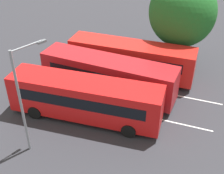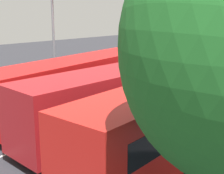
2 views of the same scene
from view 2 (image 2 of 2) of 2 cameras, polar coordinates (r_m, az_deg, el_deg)
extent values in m
plane|color=#2B2B30|center=(16.09, -0.62, -8.15)|extent=(76.49, 76.49, 0.00)
cube|color=red|center=(13.37, 10.65, -5.08)|extent=(11.41, 4.07, 2.77)
cube|color=black|center=(13.86, 6.37, -2.80)|extent=(9.30, 1.44, 0.89)
cube|color=black|center=(12.76, 15.44, -4.71)|extent=(9.30, 1.44, 0.89)
cylinder|color=black|center=(17.29, 12.91, -5.09)|extent=(1.07, 0.43, 1.04)
cylinder|color=black|center=(11.83, -3.65, -13.98)|extent=(1.07, 0.43, 1.04)
cube|color=#AD191E|center=(15.94, 1.61, -1.73)|extent=(11.31, 3.22, 2.77)
cube|color=black|center=(20.11, 12.43, 3.42)|extent=(0.27, 2.18, 1.16)
cube|color=black|center=(16.67, -1.42, 0.15)|extent=(9.37, 0.72, 0.89)
cube|color=black|center=(15.09, 4.98, -1.37)|extent=(9.37, 0.72, 0.89)
cube|color=black|center=(20.05, 12.53, 4.71)|extent=(0.23, 1.98, 0.32)
cube|color=black|center=(20.56, 12.20, -1.81)|extent=(0.25, 2.27, 0.36)
cylinder|color=black|center=(19.64, 6.16, -2.50)|extent=(1.05, 0.35, 1.04)
cylinder|color=black|center=(18.35, 11.93, -3.92)|extent=(1.05, 0.35, 1.04)
cylinder|color=black|center=(14.97, -11.24, -8.03)|extent=(1.05, 0.35, 1.04)
cylinder|color=black|center=(13.24, -5.33, -10.83)|extent=(1.05, 0.35, 1.04)
cube|color=red|center=(18.64, -6.26, 0.51)|extent=(11.44, 4.59, 2.77)
cube|color=black|center=(22.77, 3.30, 4.92)|extent=(0.54, 2.15, 1.16)
cube|color=black|center=(19.40, -8.88, 1.96)|extent=(9.22, 1.90, 0.89)
cube|color=black|center=(17.78, -3.45, 1.01)|extent=(9.22, 1.90, 0.89)
cube|color=black|center=(22.72, 3.35, 6.07)|extent=(0.48, 1.96, 0.32)
cube|color=black|center=(23.17, 3.28, 0.27)|extent=(0.54, 2.25, 0.36)
cylinder|color=black|center=(22.30, -2.10, -0.43)|extent=(1.07, 0.48, 1.04)
cylinder|color=black|center=(20.94, 2.90, -1.39)|extent=(1.07, 0.48, 1.04)
cylinder|color=black|center=(17.57, -17.01, -5.04)|extent=(1.07, 0.48, 1.04)
cylinder|color=black|center=(15.82, -11.92, -6.84)|extent=(1.07, 0.48, 1.04)
cylinder|color=#232833|center=(21.19, 15.55, -1.97)|extent=(0.13, 0.13, 0.86)
cylinder|color=#232833|center=(21.18, 15.12, -1.95)|extent=(0.13, 0.13, 0.86)
cylinder|color=#721966|center=(20.99, 15.47, 0.05)|extent=(0.45, 0.45, 0.68)
sphere|color=tan|center=(20.89, 15.55, 1.26)|extent=(0.23, 0.23, 0.23)
cylinder|color=gray|center=(22.88, -9.87, 7.54)|extent=(0.16, 0.16, 7.16)
cube|color=silver|center=(14.89, 3.99, -10.05)|extent=(16.29, 2.19, 0.01)
cube|color=silver|center=(17.38, -4.54, -6.46)|extent=(16.29, 2.19, 0.01)
camera|label=1|loc=(30.47, -44.09, 25.73)|focal=47.70mm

